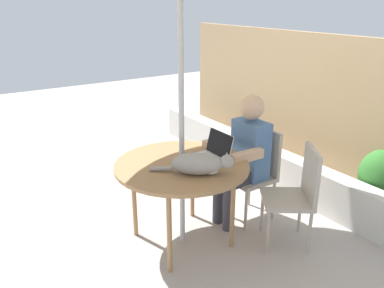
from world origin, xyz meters
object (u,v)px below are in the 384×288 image
at_px(chair_occupied, 256,167).
at_px(potted_plant_near_fence, 380,180).
at_px(patio_table, 182,170).
at_px(cat, 200,164).
at_px(chair_empty, 298,190).
at_px(person_seated, 244,153).
at_px(laptop, 214,151).

height_order(chair_occupied, potted_plant_near_fence, chair_occupied).
distance_m(patio_table, potted_plant_near_fence, 1.95).
bearing_deg(cat, potted_plant_near_fence, 76.63).
distance_m(patio_table, cat, 0.29).
relative_size(patio_table, cat, 2.09).
height_order(chair_occupied, cat, cat).
xyz_separation_m(chair_empty, person_seated, (-0.55, -0.12, 0.17)).
height_order(chair_occupied, chair_empty, same).
relative_size(patio_table, person_seated, 0.91).
height_order(laptop, cat, laptop).
bearing_deg(potted_plant_near_fence, chair_empty, -97.20).
height_order(chair_occupied, laptop, laptop).
xyz_separation_m(chair_occupied, chair_empty, (0.55, -0.03, 0.00)).
distance_m(chair_empty, cat, 0.90).
xyz_separation_m(laptop, potted_plant_near_fence, (0.64, 1.50, -0.42)).
bearing_deg(cat, chair_empty, 69.22).
height_order(patio_table, chair_empty, chair_empty).
relative_size(patio_table, laptop, 3.67).
distance_m(patio_table, chair_empty, 0.99).
height_order(laptop, potted_plant_near_fence, laptop).
distance_m(patio_table, laptop, 0.33).
relative_size(person_seated, potted_plant_near_fence, 1.77).
xyz_separation_m(patio_table, potted_plant_near_fence, (0.68, 1.80, -0.30)).
xyz_separation_m(chair_occupied, person_seated, (0.00, -0.16, 0.17)).
distance_m(cat, potted_plant_near_fence, 1.89).
bearing_deg(patio_table, chair_empty, 55.32).
height_order(cat, potted_plant_near_fence, cat).
height_order(chair_empty, laptop, laptop).
distance_m(person_seated, cat, 0.73).
relative_size(chair_occupied, cat, 1.65).
distance_m(chair_empty, potted_plant_near_fence, 1.02).
bearing_deg(chair_occupied, chair_empty, -3.46).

